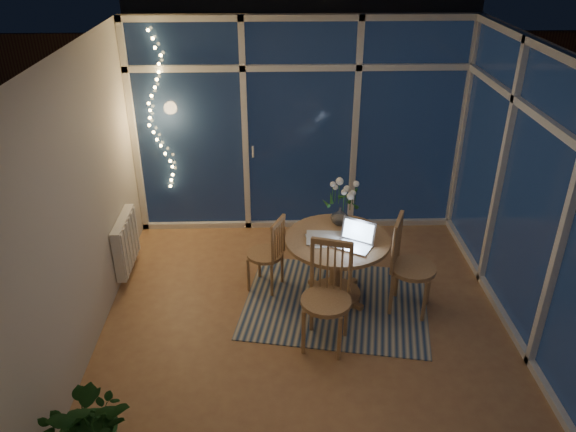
# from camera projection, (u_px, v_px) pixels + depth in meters

# --- Properties ---
(floor) EXTENTS (4.00, 4.00, 0.00)m
(floor) POSITION_uv_depth(u_px,v_px,m) (308.00, 321.00, 5.53)
(floor) COLOR #996342
(floor) RESTS_ON ground
(ceiling) EXTENTS (4.00, 4.00, 0.00)m
(ceiling) POSITION_uv_depth(u_px,v_px,m) (314.00, 52.00, 4.31)
(ceiling) COLOR white
(ceiling) RESTS_ON wall_back
(wall_back) EXTENTS (4.00, 0.04, 2.60)m
(wall_back) POSITION_uv_depth(u_px,v_px,m) (300.00, 128.00, 6.69)
(wall_back) COLOR beige
(wall_back) RESTS_ON floor
(wall_front) EXTENTS (4.00, 0.04, 2.60)m
(wall_front) POSITION_uv_depth(u_px,v_px,m) (334.00, 362.00, 3.16)
(wall_front) COLOR beige
(wall_front) RESTS_ON floor
(wall_left) EXTENTS (0.04, 4.00, 2.60)m
(wall_left) POSITION_uv_depth(u_px,v_px,m) (81.00, 206.00, 4.87)
(wall_left) COLOR beige
(wall_left) RESTS_ON floor
(wall_right) EXTENTS (0.04, 4.00, 2.60)m
(wall_right) POSITION_uv_depth(u_px,v_px,m) (536.00, 200.00, 4.97)
(wall_right) COLOR beige
(wall_right) RESTS_ON floor
(window_wall_back) EXTENTS (4.00, 0.10, 2.60)m
(window_wall_back) POSITION_uv_depth(u_px,v_px,m) (300.00, 129.00, 6.65)
(window_wall_back) COLOR silver
(window_wall_back) RESTS_ON floor
(window_wall_right) EXTENTS (0.10, 4.00, 2.60)m
(window_wall_right) POSITION_uv_depth(u_px,v_px,m) (531.00, 200.00, 4.97)
(window_wall_right) COLOR silver
(window_wall_right) RESTS_ON floor
(radiator) EXTENTS (0.10, 0.70, 0.58)m
(radiator) POSITION_uv_depth(u_px,v_px,m) (126.00, 242.00, 6.09)
(radiator) COLOR silver
(radiator) RESTS_ON wall_left
(fairy_lights) EXTENTS (0.24, 0.10, 1.85)m
(fairy_lights) POSITION_uv_depth(u_px,v_px,m) (157.00, 114.00, 6.43)
(fairy_lights) COLOR #F5C362
(fairy_lights) RESTS_ON window_wall_back
(garden_patio) EXTENTS (12.00, 6.00, 0.10)m
(garden_patio) POSITION_uv_depth(u_px,v_px,m) (319.00, 145.00, 9.99)
(garden_patio) COLOR black
(garden_patio) RESTS_ON ground
(garden_fence) EXTENTS (11.00, 0.08, 1.80)m
(garden_fence) POSITION_uv_depth(u_px,v_px,m) (290.00, 84.00, 9.96)
(garden_fence) COLOR #3B1D15
(garden_fence) RESTS_ON ground
(garden_shrubs) EXTENTS (0.90, 0.90, 0.90)m
(garden_shrubs) POSITION_uv_depth(u_px,v_px,m) (241.00, 152.00, 8.30)
(garden_shrubs) COLOR black
(garden_shrubs) RESTS_ON ground
(rug) EXTENTS (2.08, 1.79, 0.01)m
(rug) POSITION_uv_depth(u_px,v_px,m) (336.00, 302.00, 5.79)
(rug) COLOR beige
(rug) RESTS_ON floor
(dining_table) EXTENTS (1.22, 1.22, 0.71)m
(dining_table) POSITION_uv_depth(u_px,v_px,m) (336.00, 268.00, 5.71)
(dining_table) COLOR olive
(dining_table) RESTS_ON floor
(chair_left) EXTENTS (0.53, 0.53, 0.86)m
(chair_left) POSITION_uv_depth(u_px,v_px,m) (265.00, 252.00, 5.85)
(chair_left) COLOR olive
(chair_left) RESTS_ON floor
(chair_right) EXTENTS (0.61, 0.61, 1.02)m
(chair_right) POSITION_uv_depth(u_px,v_px,m) (413.00, 266.00, 5.47)
(chair_right) COLOR olive
(chair_right) RESTS_ON floor
(chair_front) EXTENTS (0.60, 0.60, 1.04)m
(chair_front) POSITION_uv_depth(u_px,v_px,m) (326.00, 299.00, 4.98)
(chair_front) COLOR olive
(chair_front) RESTS_ON floor
(laptop) EXTENTS (0.44, 0.43, 0.25)m
(laptop) POSITION_uv_depth(u_px,v_px,m) (354.00, 236.00, 5.34)
(laptop) COLOR silver
(laptop) RESTS_ON dining_table
(flower_vase) EXTENTS (0.24, 0.24, 0.21)m
(flower_vase) POSITION_uv_depth(u_px,v_px,m) (340.00, 215.00, 5.75)
(flower_vase) COLOR silver
(flower_vase) RESTS_ON dining_table
(bowl) EXTENTS (0.18, 0.18, 0.04)m
(bowl) POSITION_uv_depth(u_px,v_px,m) (364.00, 235.00, 5.57)
(bowl) COLOR white
(bowl) RESTS_ON dining_table
(newspapers) EXTENTS (0.43, 0.35, 0.01)m
(newspapers) POSITION_uv_depth(u_px,v_px,m) (328.00, 239.00, 5.53)
(newspapers) COLOR beige
(newspapers) RESTS_ON dining_table
(phone) EXTENTS (0.12, 0.08, 0.01)m
(phone) POSITION_uv_depth(u_px,v_px,m) (333.00, 246.00, 5.41)
(phone) COLOR black
(phone) RESTS_ON dining_table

